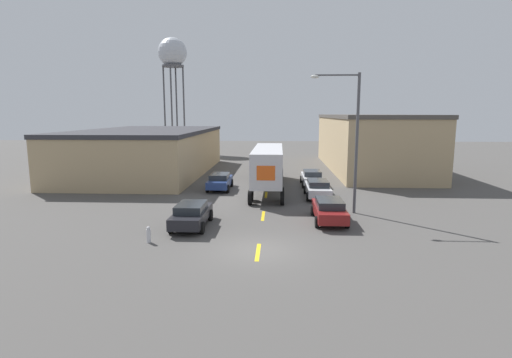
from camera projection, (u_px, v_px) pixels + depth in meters
name	position (u px, v px, depth m)	size (l,w,h in m)	color
ground_plane	(258.00, 250.00, 19.68)	(160.00, 160.00, 0.00)	#4C4947
road_centerline	(263.00, 216.00, 26.33)	(0.20, 16.50, 0.01)	gold
warehouse_left	(148.00, 151.00, 45.00)	(12.94, 24.19, 4.94)	tan
warehouse_right	(369.00, 142.00, 48.21)	(9.58, 25.59, 6.56)	tan
semi_truck	(269.00, 163.00, 35.44)	(2.73, 14.62, 3.81)	black
parked_car_right_near	(329.00, 209.00, 24.84)	(2.00, 4.64, 1.44)	maroon
parked_car_right_mid	(318.00, 188.00, 31.96)	(2.00, 4.64, 1.44)	silver
parked_car_right_far	(312.00, 177.00, 37.38)	(2.00, 4.64, 1.44)	silver
parked_car_left_near	(192.00, 214.00, 23.72)	(2.00, 4.64, 1.44)	black
parked_car_left_far	(220.00, 181.00, 35.39)	(2.00, 4.64, 1.44)	navy
water_tower	(173.00, 55.00, 69.06)	(4.96, 4.96, 19.65)	#47474C
street_lamp	(352.00, 133.00, 26.27)	(3.22, 0.32, 9.28)	#4C4C51
fire_hydrant	(149.00, 235.00, 20.82)	(0.22, 0.22, 0.86)	silver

